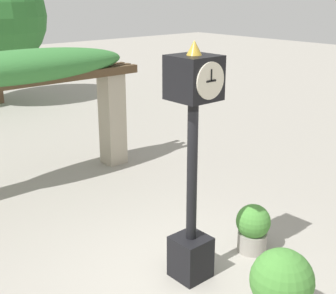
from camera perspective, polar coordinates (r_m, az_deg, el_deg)
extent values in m
plane|color=gray|center=(7.01, 1.59, -16.17)|extent=(60.00, 60.00, 0.00)
cube|color=black|center=(6.99, 2.77, -13.21)|extent=(0.49, 0.49, 0.63)
cylinder|color=black|center=(6.40, 2.95, -3.23)|extent=(0.15, 0.15, 1.98)
cylinder|color=gold|center=(6.10, 3.11, 5.61)|extent=(0.23, 0.23, 0.04)
cube|color=black|center=(6.03, 3.16, 8.44)|extent=(0.57, 0.57, 0.57)
cylinder|color=beige|center=(5.83, 5.20, 8.04)|extent=(0.47, 0.02, 0.47)
cylinder|color=beige|center=(6.25, 1.25, 8.81)|extent=(0.47, 0.02, 0.47)
cube|color=black|center=(5.82, 5.30, 8.01)|extent=(0.16, 0.01, 0.02)
cube|color=black|center=(5.81, 5.32, 8.70)|extent=(0.02, 0.01, 0.15)
cone|color=gold|center=(5.98, 3.22, 12.02)|extent=(0.20, 0.20, 0.19)
cube|color=#A89E89|center=(11.19, -6.79, 3.40)|extent=(0.48, 0.48, 2.18)
cube|color=#4C3823|center=(9.71, -16.72, 7.56)|extent=(5.35, 0.14, 0.18)
cube|color=#4C3823|center=(9.92, -17.32, 7.73)|extent=(5.35, 0.14, 0.18)
cube|color=#4C3823|center=(10.14, -17.89, 7.90)|extent=(5.35, 0.14, 0.18)
ellipsoid|color=#387A38|center=(9.88, -17.47, 9.24)|extent=(4.76, 1.08, 0.70)
sphere|color=#427F33|center=(6.11, 13.71, -15.51)|extent=(0.79, 0.79, 0.79)
cylinder|color=gray|center=(7.79, 10.20, -11.28)|extent=(0.47, 0.47, 0.31)
sphere|color=#427F33|center=(7.62, 10.36, -8.91)|extent=(0.55, 0.55, 0.55)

